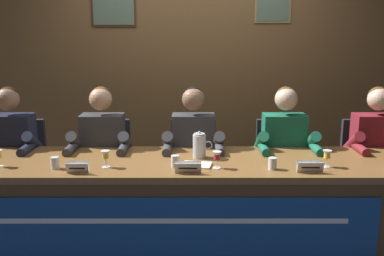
# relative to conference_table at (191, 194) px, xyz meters

# --- Properties ---
(ground_plane) EXTENTS (12.00, 12.00, 0.00)m
(ground_plane) POSITION_rel_conference_table_xyz_m (0.01, 0.12, -0.52)
(ground_plane) COLOR #383D4C
(wall_back_panelled) EXTENTS (5.37, 0.14, 2.60)m
(wall_back_panelled) POSITION_rel_conference_table_xyz_m (0.00, 1.59, 0.78)
(wall_back_panelled) COLOR brown
(wall_back_panelled) RESTS_ON ground_plane
(conference_table) EXTENTS (4.17, 0.80, 0.75)m
(conference_table) POSITION_rel_conference_table_xyz_m (0.00, 0.00, 0.00)
(conference_table) COLOR brown
(conference_table) RESTS_ON ground_plane
(chair_far_left) EXTENTS (0.44, 0.44, 0.92)m
(chair_far_left) POSITION_rel_conference_table_xyz_m (-1.54, 0.70, -0.07)
(chair_far_left) COLOR black
(chair_far_left) RESTS_ON ground_plane
(panelist_far_left) EXTENTS (0.51, 0.48, 1.24)m
(panelist_far_left) POSITION_rel_conference_table_xyz_m (-1.54, 0.50, 0.21)
(panelist_far_left) COLOR black
(panelist_far_left) RESTS_ON ground_plane
(chair_left) EXTENTS (0.44, 0.44, 0.92)m
(chair_left) POSITION_rel_conference_table_xyz_m (-0.77, 0.70, -0.07)
(chair_left) COLOR black
(chair_left) RESTS_ON ground_plane
(panelist_left) EXTENTS (0.51, 0.48, 1.24)m
(panelist_left) POSITION_rel_conference_table_xyz_m (-0.77, 0.50, 0.21)
(panelist_left) COLOR black
(panelist_left) RESTS_ON ground_plane
(nameplate_left) EXTENTS (0.15, 0.06, 0.08)m
(nameplate_left) POSITION_rel_conference_table_xyz_m (-0.79, -0.18, 0.27)
(nameplate_left) COLOR white
(nameplate_left) RESTS_ON conference_table
(juice_glass_left) EXTENTS (0.06, 0.06, 0.12)m
(juice_glass_left) POSITION_rel_conference_table_xyz_m (-0.62, -0.05, 0.31)
(juice_glass_left) COLOR white
(juice_glass_left) RESTS_ON conference_table
(water_cup_left) EXTENTS (0.06, 0.06, 0.08)m
(water_cup_left) POSITION_rel_conference_table_xyz_m (-0.98, -0.08, 0.26)
(water_cup_left) COLOR silver
(water_cup_left) RESTS_ON conference_table
(chair_center) EXTENTS (0.44, 0.44, 0.92)m
(chair_center) POSITION_rel_conference_table_xyz_m (0.01, 0.70, -0.07)
(chair_center) COLOR black
(chair_center) RESTS_ON ground_plane
(panelist_center) EXTENTS (0.51, 0.48, 1.24)m
(panelist_center) POSITION_rel_conference_table_xyz_m (0.01, 0.50, 0.21)
(panelist_center) COLOR black
(panelist_center) RESTS_ON ground_plane
(nameplate_center) EXTENTS (0.18, 0.06, 0.08)m
(nameplate_center) POSITION_rel_conference_table_xyz_m (-0.03, -0.18, 0.27)
(nameplate_center) COLOR white
(nameplate_center) RESTS_ON conference_table
(juice_glass_center) EXTENTS (0.06, 0.06, 0.12)m
(juice_glass_center) POSITION_rel_conference_table_xyz_m (0.17, -0.07, 0.31)
(juice_glass_center) COLOR white
(juice_glass_center) RESTS_ON conference_table
(water_cup_center) EXTENTS (0.06, 0.06, 0.08)m
(water_cup_center) POSITION_rel_conference_table_xyz_m (-0.13, -0.04, 0.26)
(water_cup_center) COLOR silver
(water_cup_center) RESTS_ON conference_table
(chair_right) EXTENTS (0.44, 0.44, 0.92)m
(chair_right) POSITION_rel_conference_table_xyz_m (0.78, 0.70, -0.07)
(chair_right) COLOR black
(chair_right) RESTS_ON ground_plane
(panelist_right) EXTENTS (0.51, 0.48, 1.24)m
(panelist_right) POSITION_rel_conference_table_xyz_m (0.78, 0.50, 0.21)
(panelist_right) COLOR black
(panelist_right) RESTS_ON ground_plane
(nameplate_right) EXTENTS (0.18, 0.06, 0.08)m
(nameplate_right) POSITION_rel_conference_table_xyz_m (0.81, -0.16, 0.27)
(nameplate_right) COLOR white
(nameplate_right) RESTS_ON conference_table
(juice_glass_right) EXTENTS (0.06, 0.06, 0.12)m
(juice_glass_right) POSITION_rel_conference_table_xyz_m (0.96, -0.04, 0.31)
(juice_glass_right) COLOR white
(juice_glass_right) RESTS_ON conference_table
(water_cup_right) EXTENTS (0.06, 0.06, 0.08)m
(water_cup_right) POSITION_rel_conference_table_xyz_m (0.56, -0.09, 0.26)
(water_cup_right) COLOR silver
(water_cup_right) RESTS_ON conference_table
(chair_far_right) EXTENTS (0.44, 0.44, 0.92)m
(chair_far_right) POSITION_rel_conference_table_xyz_m (1.55, 0.70, -0.07)
(chair_far_right) COLOR black
(chair_far_right) RESTS_ON ground_plane
(panelist_far_right) EXTENTS (0.51, 0.48, 1.24)m
(panelist_far_right) POSITION_rel_conference_table_xyz_m (1.55, 0.50, 0.21)
(panelist_far_right) COLOR black
(panelist_far_right) RESTS_ON ground_plane
(water_pitcher_central) EXTENTS (0.15, 0.10, 0.21)m
(water_pitcher_central) POSITION_rel_conference_table_xyz_m (0.05, 0.19, 0.32)
(water_pitcher_central) COLOR silver
(water_pitcher_central) RESTS_ON conference_table
(document_stack_center) EXTENTS (0.23, 0.19, 0.01)m
(document_stack_center) POSITION_rel_conference_table_xyz_m (0.03, -0.01, 0.23)
(document_stack_center) COLOR white
(document_stack_center) RESTS_ON conference_table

